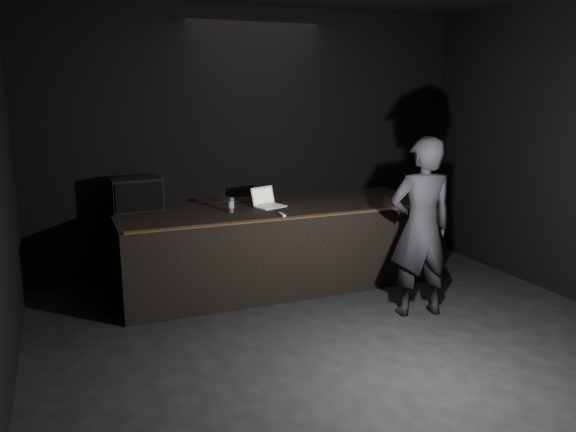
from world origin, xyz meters
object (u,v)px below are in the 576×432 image
(beer_can, at_px, (231,205))
(stage_riser, at_px, (277,244))
(person, at_px, (421,228))
(stage_monitor, at_px, (136,194))
(laptop, at_px, (267,202))

(beer_can, bearing_deg, stage_riser, 11.76)
(person, bearing_deg, beer_can, -30.28)
(stage_riser, height_order, person, person)
(stage_monitor, distance_m, laptop, 1.60)
(laptop, distance_m, person, 1.99)
(laptop, bearing_deg, stage_riser, -28.35)
(stage_riser, distance_m, stage_monitor, 1.86)
(stage_riser, height_order, beer_can, beer_can)
(stage_monitor, bearing_deg, laptop, -17.23)
(stage_monitor, height_order, beer_can, stage_monitor)
(stage_riser, relative_size, laptop, 9.32)
(stage_monitor, distance_m, person, 3.39)
(stage_riser, bearing_deg, laptop, 171.85)
(stage_monitor, bearing_deg, beer_can, -30.82)
(stage_riser, bearing_deg, person, -56.14)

